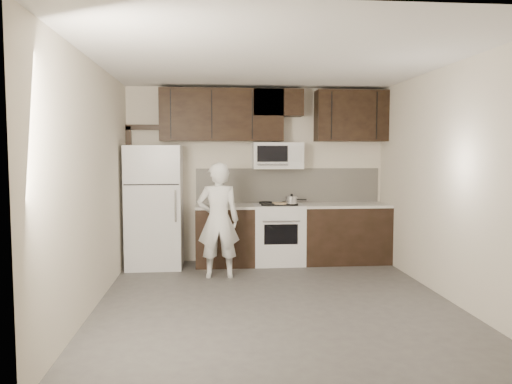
{
  "coord_description": "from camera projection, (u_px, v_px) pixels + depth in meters",
  "views": [
    {
      "loc": [
        -0.73,
        -5.54,
        1.7
      ],
      "look_at": [
        -0.14,
        0.9,
        1.19
      ],
      "focal_mm": 35.0,
      "sensor_mm": 36.0,
      "label": 1
    }
  ],
  "objects": [
    {
      "name": "floor",
      "position": [
        275.0,
        301.0,
        5.7
      ],
      "size": [
        4.5,
        4.5,
        0.0
      ],
      "primitive_type": "plane",
      "color": "#494745",
      "rests_on": "ground"
    },
    {
      "name": "back_wall",
      "position": [
        257.0,
        175.0,
        7.83
      ],
      "size": [
        4.0,
        0.0,
        4.0
      ],
      "primitive_type": "plane",
      "rotation": [
        1.57,
        0.0,
        0.0
      ],
      "color": "beige",
      "rests_on": "ground"
    },
    {
      "name": "ceiling",
      "position": [
        276.0,
        61.0,
        5.49
      ],
      "size": [
        4.5,
        4.5,
        0.0
      ],
      "primitive_type": "plane",
      "rotation": [
        3.14,
        0.0,
        0.0
      ],
      "color": "white",
      "rests_on": "back_wall"
    },
    {
      "name": "counter_run",
      "position": [
        298.0,
        234.0,
        7.65
      ],
      "size": [
        2.95,
        0.64,
        0.91
      ],
      "color": "black",
      "rests_on": "floor"
    },
    {
      "name": "stove",
      "position": [
        278.0,
        234.0,
        7.62
      ],
      "size": [
        0.76,
        0.66,
        0.94
      ],
      "color": "silver",
      "rests_on": "floor"
    },
    {
      "name": "backsplash",
      "position": [
        288.0,
        185.0,
        7.87
      ],
      "size": [
        2.9,
        0.02,
        0.54
      ],
      "primitive_type": "cube",
      "color": "beige",
      "rests_on": "counter_run"
    },
    {
      "name": "upper_cabinets",
      "position": [
        271.0,
        114.0,
        7.6
      ],
      "size": [
        3.48,
        0.35,
        0.78
      ],
      "color": "black",
      "rests_on": "back_wall"
    },
    {
      "name": "microwave",
      "position": [
        277.0,
        156.0,
        7.64
      ],
      "size": [
        0.76,
        0.42,
        0.4
      ],
      "color": "silver",
      "rests_on": "upper_cabinets"
    },
    {
      "name": "refrigerator",
      "position": [
        155.0,
        207.0,
        7.37
      ],
      "size": [
        0.8,
        0.76,
        1.8
      ],
      "color": "silver",
      "rests_on": "floor"
    },
    {
      "name": "door_trim",
      "position": [
        132.0,
        182.0,
        7.62
      ],
      "size": [
        0.5,
        0.08,
        2.12
      ],
      "color": "black",
      "rests_on": "floor"
    },
    {
      "name": "saucepan",
      "position": [
        292.0,
        201.0,
        7.44
      ],
      "size": [
        0.3,
        0.19,
        0.17
      ],
      "color": "silver",
      "rests_on": "stove"
    },
    {
      "name": "baking_tray",
      "position": [
        280.0,
        204.0,
        7.49
      ],
      "size": [
        0.37,
        0.29,
        0.02
      ],
      "primitive_type": "cube",
      "rotation": [
        0.0,
        0.0,
        0.05
      ],
      "color": "black",
      "rests_on": "counter_run"
    },
    {
      "name": "pizza",
      "position": [
        280.0,
        203.0,
        7.49
      ],
      "size": [
        0.25,
        0.25,
        0.02
      ],
      "primitive_type": "cylinder",
      "rotation": [
        0.0,
        0.0,
        0.05
      ],
      "color": "beige",
      "rests_on": "baking_tray"
    },
    {
      "name": "person",
      "position": [
        218.0,
        220.0,
        6.74
      ],
      "size": [
        0.58,
        0.38,
        1.57
      ],
      "primitive_type": "imported",
      "rotation": [
        0.0,
        0.0,
        3.16
      ],
      "color": "silver",
      "rests_on": "floor"
    }
  ]
}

